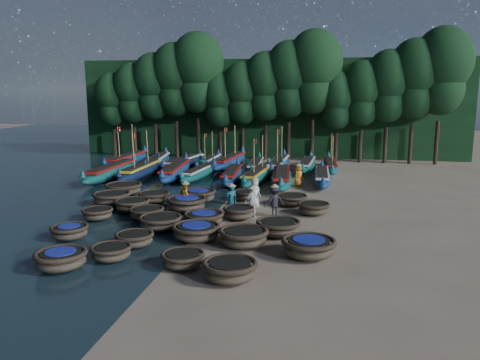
% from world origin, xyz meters
% --- Properties ---
extents(ground, '(120.00, 120.00, 0.00)m').
position_xyz_m(ground, '(0.00, 0.00, 0.00)').
color(ground, gray).
rests_on(ground, ground).
extents(foliage_wall, '(40.00, 3.00, 10.00)m').
position_xyz_m(foliage_wall, '(0.00, 23.50, 5.00)').
color(foliage_wall, black).
rests_on(foliage_wall, ground).
extents(coracle_1, '(2.36, 2.36, 0.76)m').
position_xyz_m(coracle_1, '(-3.91, -10.46, 0.44)').
color(coracle_1, '#4D4130').
rests_on(coracle_1, ground).
extents(coracle_2, '(2.00, 2.00, 0.64)m').
position_xyz_m(coracle_2, '(-2.45, -9.15, 0.36)').
color(coracle_2, '#4D4130').
rests_on(coracle_2, ground).
extents(coracle_3, '(1.93, 1.93, 0.63)m').
position_xyz_m(coracle_3, '(0.69, -9.40, 0.36)').
color(coracle_3, '#4D4130').
rests_on(coracle_3, ground).
extents(coracle_4, '(2.48, 2.48, 0.78)m').
position_xyz_m(coracle_4, '(2.77, -10.35, 0.44)').
color(coracle_4, '#4D4130').
rests_on(coracle_4, ground).
extents(coracle_5, '(1.99, 1.99, 0.67)m').
position_xyz_m(coracle_5, '(-5.60, -6.94, 0.39)').
color(coracle_5, '#4D4130').
rests_on(coracle_5, ground).
extents(coracle_6, '(2.05, 2.05, 0.65)m').
position_xyz_m(coracle_6, '(-2.19, -7.37, 0.37)').
color(coracle_6, '#4D4130').
rests_on(coracle_6, ground).
extents(coracle_7, '(2.62, 2.62, 0.75)m').
position_xyz_m(coracle_7, '(0.27, -5.99, 0.43)').
color(coracle_7, '#4D4130').
rests_on(coracle_7, ground).
extents(coracle_8, '(2.35, 2.35, 0.80)m').
position_xyz_m(coracle_8, '(2.59, -6.47, 0.46)').
color(coracle_8, '#4D4130').
rests_on(coracle_8, ground).
extents(coracle_9, '(2.39, 2.39, 0.80)m').
position_xyz_m(coracle_9, '(5.50, -7.33, 0.46)').
color(coracle_9, '#4D4130').
rests_on(coracle_9, ground).
extents(coracle_10, '(1.75, 1.75, 0.64)m').
position_xyz_m(coracle_10, '(-5.90, -3.64, 0.37)').
color(coracle_10, '#4D4130').
rests_on(coracle_10, ground).
extents(coracle_11, '(1.89, 1.89, 0.67)m').
position_xyz_m(coracle_11, '(-3.30, -3.10, 0.38)').
color(coracle_11, '#4D4130').
rests_on(coracle_11, ground).
extents(coracle_12, '(2.31, 2.31, 0.72)m').
position_xyz_m(coracle_12, '(-1.94, -4.71, 0.41)').
color(coracle_12, '#4D4130').
rests_on(coracle_12, ground).
extents(coracle_13, '(2.09, 2.09, 0.69)m').
position_xyz_m(coracle_13, '(-0.00, -3.59, 0.40)').
color(coracle_13, '#4D4130').
rests_on(coracle_13, ground).
extents(coracle_14, '(2.17, 2.17, 0.76)m').
position_xyz_m(coracle_14, '(3.95, -4.60, 0.43)').
color(coracle_14, '#4D4130').
rests_on(coracle_14, ground).
extents(coracle_15, '(2.84, 2.84, 0.77)m').
position_xyz_m(coracle_15, '(-6.63, -0.37, 0.44)').
color(coracle_15, '#4D4130').
rests_on(coracle_15, ground).
extents(coracle_16, '(2.31, 2.31, 0.73)m').
position_xyz_m(coracle_16, '(-4.74, -1.65, 0.42)').
color(coracle_16, '#4D4130').
rests_on(coracle_16, ground).
extents(coracle_17, '(2.76, 2.76, 0.84)m').
position_xyz_m(coracle_17, '(-1.68, -1.07, 0.49)').
color(coracle_17, '#4D4130').
rests_on(coracle_17, ground).
extents(coracle_18, '(1.72, 1.72, 0.69)m').
position_xyz_m(coracle_18, '(1.55, -2.09, 0.39)').
color(coracle_18, '#4D4130').
rests_on(coracle_18, ground).
extents(coracle_19, '(1.85, 1.85, 0.69)m').
position_xyz_m(coracle_19, '(5.49, -0.40, 0.39)').
color(coracle_19, '#4D4130').
rests_on(coracle_19, ground).
extents(coracle_20, '(2.72, 2.72, 0.79)m').
position_xyz_m(coracle_20, '(-7.07, 2.27, 0.45)').
color(coracle_20, '#4D4130').
rests_on(coracle_20, ground).
extents(coracle_21, '(2.21, 2.21, 0.71)m').
position_xyz_m(coracle_21, '(-4.25, 0.51, 0.41)').
color(coracle_21, '#4D4130').
rests_on(coracle_21, ground).
extents(coracle_22, '(2.48, 2.48, 0.77)m').
position_xyz_m(coracle_22, '(-1.66, 1.29, 0.45)').
color(coracle_22, '#4D4130').
rests_on(coracle_22, ground).
extents(coracle_23, '(1.72, 1.72, 0.63)m').
position_xyz_m(coracle_23, '(1.15, 2.29, 0.36)').
color(coracle_23, '#4D4130').
rests_on(coracle_23, ground).
extents(coracle_24, '(2.18, 2.18, 0.66)m').
position_xyz_m(coracle_24, '(4.11, 1.51, 0.38)').
color(coracle_24, '#4D4130').
rests_on(coracle_24, ground).
extents(long_boat_1, '(1.72, 9.18, 1.62)m').
position_xyz_m(long_boat_1, '(-10.39, 7.48, 0.62)').
color(long_boat_1, '#0E4F4A').
rests_on(long_boat_1, ground).
extents(long_boat_2, '(1.60, 8.75, 3.72)m').
position_xyz_m(long_boat_2, '(-8.32, 8.37, 0.59)').
color(long_boat_2, '#10223B').
rests_on(long_boat_2, ground).
extents(long_boat_3, '(2.34, 8.81, 1.56)m').
position_xyz_m(long_boat_3, '(-5.62, 8.80, 0.59)').
color(long_boat_3, navy).
rests_on(long_boat_3, ground).
extents(long_boat_4, '(1.94, 7.36, 1.30)m').
position_xyz_m(long_boat_4, '(-3.69, 8.83, 0.50)').
color(long_boat_4, '#0E4F4A').
rests_on(long_boat_4, ground).
extents(long_boat_5, '(1.83, 7.57, 1.34)m').
position_xyz_m(long_boat_5, '(-0.92, 8.30, 0.51)').
color(long_boat_5, navy).
rests_on(long_boat_5, ground).
extents(long_boat_6, '(2.16, 8.17, 3.48)m').
position_xyz_m(long_boat_6, '(1.05, 8.17, 0.55)').
color(long_boat_6, '#0E4F4A').
rests_on(long_boat_6, ground).
extents(long_boat_7, '(2.22, 8.74, 1.54)m').
position_xyz_m(long_boat_7, '(2.95, 7.52, 0.59)').
color(long_boat_7, '#0E4F4A').
rests_on(long_boat_7, ground).
extents(long_boat_8, '(1.49, 7.55, 1.33)m').
position_xyz_m(long_boat_8, '(5.86, 8.67, 0.51)').
color(long_boat_8, navy).
rests_on(long_boat_8, ground).
extents(long_boat_9, '(1.73, 8.85, 3.76)m').
position_xyz_m(long_boat_9, '(-11.83, 13.52, 0.60)').
color(long_boat_9, navy).
rests_on(long_boat_9, ground).
extents(long_boat_10, '(2.64, 8.56, 1.52)m').
position_xyz_m(long_boat_10, '(-8.73, 12.99, 0.58)').
color(long_boat_10, navy).
rests_on(long_boat_10, ground).
extents(long_boat_11, '(2.46, 8.08, 1.43)m').
position_xyz_m(long_boat_11, '(-6.37, 13.16, 0.55)').
color(long_boat_11, '#10223B').
rests_on(long_boat_11, ground).
extents(long_boat_12, '(1.51, 7.53, 3.20)m').
position_xyz_m(long_boat_12, '(-4.32, 14.26, 0.51)').
color(long_boat_12, navy).
rests_on(long_boat_12, ground).
extents(long_boat_13, '(2.41, 8.72, 3.72)m').
position_xyz_m(long_boat_13, '(-2.41, 14.53, 0.59)').
color(long_boat_13, navy).
rests_on(long_boat_13, ground).
extents(long_boat_14, '(1.70, 7.39, 1.30)m').
position_xyz_m(long_boat_14, '(0.21, 12.97, 0.50)').
color(long_boat_14, '#0E4F4A').
rests_on(long_boat_14, ground).
extents(long_boat_15, '(1.77, 8.86, 3.76)m').
position_xyz_m(long_boat_15, '(2.11, 13.22, 0.60)').
color(long_boat_15, navy).
rests_on(long_boat_15, ground).
extents(long_boat_16, '(1.73, 7.58, 1.34)m').
position_xyz_m(long_boat_16, '(4.50, 14.21, 0.51)').
color(long_boat_16, '#0E4F4A').
rests_on(long_boat_16, ground).
extents(long_boat_17, '(1.60, 7.44, 3.16)m').
position_xyz_m(long_boat_17, '(6.47, 14.42, 0.50)').
color(long_boat_17, '#0E4F4A').
rests_on(long_boat_17, ground).
extents(fisherman_0, '(0.94, 1.00, 1.92)m').
position_xyz_m(fisherman_0, '(1.96, 0.83, 0.92)').
color(fisherman_0, silver).
rests_on(fisherman_0, ground).
extents(fisherman_1, '(0.75, 0.67, 1.92)m').
position_xyz_m(fisherman_1, '(0.99, -1.28, 0.96)').
color(fisherman_1, '#185C66').
rests_on(fisherman_1, ground).
extents(fisherman_2, '(0.82, 0.90, 1.72)m').
position_xyz_m(fisherman_2, '(-2.02, -0.19, 0.82)').
color(fisherman_2, '#C17219').
rests_on(fisherman_2, ground).
extents(fisherman_3, '(1.30, 1.08, 1.95)m').
position_xyz_m(fisherman_3, '(3.37, -1.20, 0.91)').
color(fisherman_3, black).
rests_on(fisherman_3, ground).
extents(fisherman_4, '(1.04, 0.95, 1.90)m').
position_xyz_m(fisherman_4, '(2.21, -1.56, 0.91)').
color(fisherman_4, silver).
rests_on(fisherman_4, ground).
extents(fisherman_5, '(1.54, 0.94, 1.79)m').
position_xyz_m(fisherman_5, '(-4.16, 11.48, 0.83)').
color(fisherman_5, '#185C66').
rests_on(fisherman_5, ground).
extents(fisherman_6, '(0.85, 0.94, 1.81)m').
position_xyz_m(fisherman_6, '(4.17, 7.26, 0.87)').
color(fisherman_6, '#C17219').
rests_on(fisherman_6, ground).
extents(tree_0, '(3.68, 3.68, 8.68)m').
position_xyz_m(tree_0, '(-16.00, 20.00, 5.97)').
color(tree_0, black).
rests_on(tree_0, ground).
extents(tree_1, '(4.09, 4.09, 9.65)m').
position_xyz_m(tree_1, '(-13.70, 20.00, 6.65)').
color(tree_1, black).
rests_on(tree_1, ground).
extents(tree_2, '(4.51, 4.51, 10.63)m').
position_xyz_m(tree_2, '(-11.40, 20.00, 7.32)').
color(tree_2, black).
rests_on(tree_2, ground).
extents(tree_3, '(4.92, 4.92, 11.60)m').
position_xyz_m(tree_3, '(-9.10, 20.00, 8.00)').
color(tree_3, black).
rests_on(tree_3, ground).
extents(tree_4, '(5.34, 5.34, 12.58)m').
position_xyz_m(tree_4, '(-6.80, 20.00, 8.67)').
color(tree_4, black).
rests_on(tree_4, ground).
extents(tree_5, '(3.68, 3.68, 8.68)m').
position_xyz_m(tree_5, '(-4.50, 20.00, 5.97)').
color(tree_5, black).
rests_on(tree_5, ground).
extents(tree_6, '(4.09, 4.09, 9.65)m').
position_xyz_m(tree_6, '(-2.20, 20.00, 6.65)').
color(tree_6, black).
rests_on(tree_6, ground).
extents(tree_7, '(4.51, 4.51, 10.63)m').
position_xyz_m(tree_7, '(0.10, 20.00, 7.32)').
color(tree_7, black).
rests_on(tree_7, ground).
extents(tree_8, '(4.92, 4.92, 11.60)m').
position_xyz_m(tree_8, '(2.40, 20.00, 8.00)').
color(tree_8, black).
rests_on(tree_8, ground).
extents(tree_9, '(5.34, 5.34, 12.58)m').
position_xyz_m(tree_9, '(4.70, 20.00, 8.67)').
color(tree_9, black).
rests_on(tree_9, ground).
extents(tree_10, '(3.68, 3.68, 8.68)m').
position_xyz_m(tree_10, '(7.00, 20.00, 5.97)').
color(tree_10, black).
rests_on(tree_10, ground).
extents(tree_11, '(4.09, 4.09, 9.65)m').
position_xyz_m(tree_11, '(9.30, 20.00, 6.65)').
color(tree_11, black).
rests_on(tree_11, ground).
extents(tree_12, '(4.51, 4.51, 10.63)m').
position_xyz_m(tree_12, '(11.60, 20.00, 7.32)').
color(tree_12, black).
rests_on(tree_12, ground).
extents(tree_13, '(4.92, 4.92, 11.60)m').
position_xyz_m(tree_13, '(13.90, 20.00, 8.00)').
color(tree_13, black).
rests_on(tree_13, ground).
extents(tree_14, '(5.34, 5.34, 12.58)m').
position_xyz_m(tree_14, '(16.20, 20.00, 8.67)').
color(tree_14, black).
rests_on(tree_14, ground).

